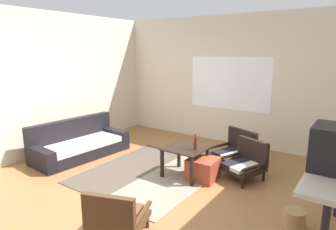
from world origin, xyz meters
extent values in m
plane|color=olive|center=(0.00, 0.00, 0.00)|extent=(7.80, 7.80, 0.00)
cube|color=beige|center=(0.00, 3.06, 1.35)|extent=(5.60, 0.12, 2.70)
cube|color=white|center=(0.00, 3.00, 1.29)|extent=(1.78, 0.01, 1.11)
cube|color=beige|center=(-2.66, 0.30, 1.35)|extent=(0.12, 6.60, 2.70)
cube|color=#4C4238|center=(-0.80, 0.72, 0.01)|extent=(0.93, 2.21, 0.01)
cube|color=gray|center=(0.13, 0.72, 0.01)|extent=(0.93, 2.21, 0.01)
cube|color=black|center=(-1.89, 0.58, 0.10)|extent=(0.88, 1.83, 0.20)
cube|color=beige|center=(-1.86, 0.58, 0.25)|extent=(0.76, 1.65, 0.10)
cube|color=black|center=(-2.20, 0.61, 0.39)|extent=(0.28, 1.79, 0.58)
cube|color=black|center=(-1.83, 1.38, 0.18)|extent=(0.75, 0.24, 0.36)
cube|color=black|center=(-1.96, -0.21, 0.18)|extent=(0.75, 0.24, 0.36)
cube|color=black|center=(0.18, 0.94, 0.47)|extent=(0.62, 0.57, 0.02)
cube|color=black|center=(-0.09, 1.19, 0.23)|extent=(0.04, 0.04, 0.46)
cube|color=black|center=(0.45, 1.19, 0.23)|extent=(0.04, 0.04, 0.46)
cube|color=black|center=(-0.09, 0.70, 0.23)|extent=(0.04, 0.04, 0.46)
cube|color=black|center=(0.45, 0.70, 0.23)|extent=(0.04, 0.04, 0.46)
cylinder|color=black|center=(0.77, 1.50, 0.06)|extent=(0.04, 0.04, 0.13)
cylinder|color=black|center=(0.25, 1.69, 0.06)|extent=(0.04, 0.04, 0.13)
cylinder|color=black|center=(0.95, 1.96, 0.06)|extent=(0.04, 0.04, 0.13)
cylinder|color=black|center=(0.43, 2.16, 0.06)|extent=(0.04, 0.04, 0.13)
cube|color=black|center=(0.60, 1.83, 0.15)|extent=(0.79, 0.77, 0.05)
cube|color=silver|center=(0.70, 1.77, 0.21)|extent=(0.38, 0.56, 0.06)
cube|color=black|center=(0.49, 1.85, 0.21)|extent=(0.38, 0.56, 0.06)
cube|color=black|center=(0.69, 2.07, 0.39)|extent=(0.61, 0.29, 0.41)
cube|color=black|center=(0.88, 1.72, 0.27)|extent=(0.25, 0.56, 0.04)
cube|color=black|center=(0.32, 1.93, 0.27)|extent=(0.25, 0.56, 0.04)
cylinder|color=#472D19|center=(0.12, -0.65, 0.08)|extent=(0.04, 0.04, 0.16)
cylinder|color=#472D19|center=(0.56, -0.49, 0.08)|extent=(0.04, 0.04, 0.16)
cube|color=#472D19|center=(0.42, -0.79, 0.18)|extent=(0.70, 0.70, 0.05)
cube|color=silver|center=(0.33, -0.80, 0.24)|extent=(0.34, 0.52, 0.06)
cube|color=brown|center=(0.51, -0.73, 0.24)|extent=(0.34, 0.52, 0.06)
cube|color=#472D19|center=(0.51, -1.01, 0.40)|extent=(0.54, 0.25, 0.39)
cube|color=#472D19|center=(0.18, -0.87, 0.30)|extent=(0.23, 0.53, 0.04)
cube|color=#472D19|center=(0.66, -0.70, 0.30)|extent=(0.23, 0.53, 0.04)
cylinder|color=black|center=(1.10, 1.05, 0.07)|extent=(0.04, 0.04, 0.15)
cylinder|color=black|center=(0.64, 1.24, 0.07)|extent=(0.04, 0.04, 0.15)
cylinder|color=black|center=(1.28, 1.48, 0.07)|extent=(0.04, 0.04, 0.15)
cylinder|color=black|center=(0.81, 1.67, 0.07)|extent=(0.04, 0.04, 0.15)
cube|color=black|center=(0.96, 1.36, 0.17)|extent=(0.74, 0.72, 0.05)
cube|color=beige|center=(1.04, 1.30, 0.23)|extent=(0.36, 0.52, 0.06)
cube|color=black|center=(0.86, 1.38, 0.23)|extent=(0.36, 0.52, 0.06)
cube|color=black|center=(1.05, 1.59, 0.40)|extent=(0.56, 0.28, 0.40)
cube|color=black|center=(1.21, 1.26, 0.29)|extent=(0.24, 0.52, 0.04)
cube|color=black|center=(0.71, 1.46, 0.29)|extent=(0.24, 0.52, 0.04)
cube|color=#993D28|center=(0.47, 1.01, 0.17)|extent=(0.45, 0.45, 0.34)
cube|color=black|center=(2.08, 0.12, 1.13)|extent=(0.01, 0.34, 0.29)
cylinder|color=#5B2319|center=(0.35, 0.97, 0.57)|extent=(0.06, 0.06, 0.19)
cylinder|color=#5B2319|center=(0.35, 0.97, 0.69)|extent=(0.03, 0.03, 0.06)
cylinder|color=#9E7A4C|center=(1.93, 0.45, 0.11)|extent=(0.24, 0.24, 0.22)
camera|label=1|loc=(2.45, -2.79, 1.97)|focal=31.14mm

